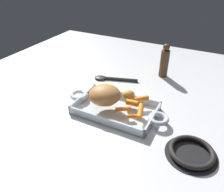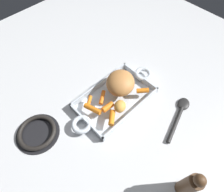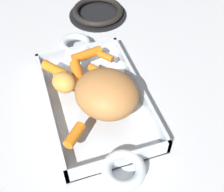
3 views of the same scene
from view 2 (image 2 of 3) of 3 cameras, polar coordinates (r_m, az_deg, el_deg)
The scene contains 13 objects.
ground_plane at distance 0.78m, azimuth 0.89°, elevation -1.34°, with size 1.66×1.66×0.00m, color silver.
roasting_dish at distance 0.77m, azimuth 0.91°, elevation -0.85°, with size 0.42×0.19×0.03m.
pork_roast at distance 0.74m, azimuth 2.55°, elevation 4.00°, with size 0.11×0.12×0.07m, color #B6773E.
baby_carrot_center_left at distance 0.73m, azimuth -6.87°, elevation -1.42°, with size 0.01×0.01×0.04m, color orange.
baby_carrot_northwest at distance 0.76m, azimuth 9.24°, elevation 1.63°, with size 0.02×0.02×0.05m, color orange.
baby_carrot_northeast at distance 0.71m, azimuth -1.31°, elevation -3.34°, with size 0.02×0.02×0.05m, color orange.
baby_carrot_center_right at distance 0.69m, azimuth -0.04°, elevation -6.57°, with size 0.02×0.02×0.06m, color orange.
baby_carrot_short at distance 0.74m, azimuth -2.97°, elevation -0.42°, with size 0.02×0.02×0.06m, color orange.
baby_carrot_southwest at distance 0.71m, azimuth -5.89°, elevation -3.88°, with size 0.02×0.02×0.07m, color orange.
potato_whole at distance 0.70m, azimuth 2.41°, elevation -3.11°, with size 0.05×0.04×0.04m, color gold.
stove_burner_rear at distance 0.76m, azimuth -21.64°, elevation -10.20°, with size 0.16×0.16×0.02m.
serving_spoon at distance 0.79m, azimuth 19.70°, elevation -5.07°, with size 0.21×0.09×0.02m.
pepper_mill at distance 0.63m, azimuth 22.40°, elevation -23.54°, with size 0.04×0.04×0.17m.
Camera 2 is at (0.29, 0.29, 0.66)m, focal length 30.29 mm.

